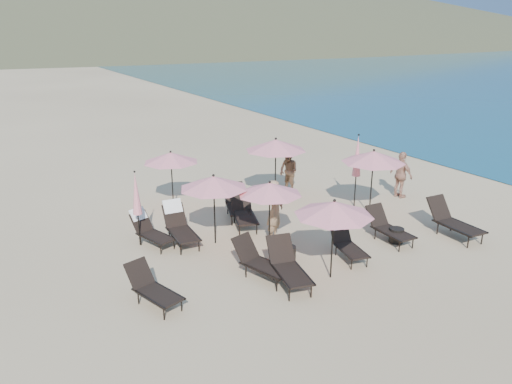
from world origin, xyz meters
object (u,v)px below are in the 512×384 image
umbrella_open_0 (214,182)px  beachgoer_b (288,171)px  umbrella_closed_1 (136,194)px  lounger_9 (244,212)px  lounger_4 (388,227)px  lounger_5 (453,220)px  umbrella_open_4 (276,145)px  lounger_1 (288,266)px  side_table_1 (396,235)px  umbrella_open_2 (374,157)px  lounger_3 (346,241)px  lounger_6 (150,229)px  lounger_2 (260,261)px  lounger_0 (152,288)px  beachgoer_a (275,211)px  lounger_7 (179,225)px  side_table_0 (289,254)px  beachgoer_c (401,175)px  umbrella_open_3 (171,157)px  lounger_8 (237,203)px  umbrella_open_5 (334,209)px  umbrella_open_1 (270,189)px  umbrella_closed_0 (357,156)px

umbrella_open_0 → beachgoer_b: 5.46m
umbrella_closed_1 → lounger_9: bearing=-3.1°
lounger_4 → lounger_5: 2.09m
umbrella_open_4 → lounger_9: bearing=-144.3°
lounger_4 → beachgoer_b: (-0.05, 5.32, 0.39)m
lounger_1 → side_table_1: bearing=19.1°
umbrella_open_2 → umbrella_closed_1: (-7.59, 1.40, -0.43)m
lounger_3 → umbrella_open_0: (-2.77, 2.61, 1.43)m
lounger_6 → lounger_5: bearing=-44.0°
lounger_2 → lounger_0: bearing=160.8°
umbrella_open_0 → beachgoer_a: 2.02m
lounger_7 → lounger_9: 2.26m
side_table_0 → beachgoer_c: (6.57, 2.43, 0.65)m
lounger_6 → side_table_0: lounger_6 is taller
lounger_5 → lounger_9: 6.43m
lounger_2 → lounger_3: lounger_2 is taller
lounger_0 → side_table_0: lounger_0 is taller
lounger_1 → lounger_5: size_ratio=0.99×
umbrella_open_0 → side_table_0: bearing=-59.8°
lounger_3 → umbrella_open_3: umbrella_open_3 is taller
side_table_0 → beachgoer_c: 7.04m
lounger_8 → beachgoer_c: size_ratio=1.06×
lounger_5 → lounger_9: bearing=145.3°
umbrella_closed_1 → beachgoer_c: (9.76, -0.64, -0.71)m
lounger_5 → lounger_8: bearing=138.8°
lounger_6 → umbrella_closed_1: (-0.29, 0.08, 1.11)m
lounger_5 → umbrella_open_5: (-4.86, -0.28, 1.38)m
lounger_2 → lounger_3: size_ratio=1.11×
side_table_0 → side_table_1: (3.48, -0.52, -0.00)m
umbrella_open_1 → beachgoer_a: umbrella_open_1 is taller
lounger_0 → lounger_9: bearing=20.5°
umbrella_open_5 → side_table_1: size_ratio=4.87×
umbrella_open_1 → beachgoer_b: (3.22, 3.90, -0.94)m
umbrella_closed_0 → lounger_6: bearing=176.6°
lounger_8 → lounger_9: (-0.18, -0.84, -0.00)m
umbrella_closed_0 → beachgoer_a: (-4.05, -1.13, -0.89)m
umbrella_open_3 → umbrella_open_5: 7.10m
beachgoer_a → lounger_8: bearing=51.7°
lounger_3 → umbrella_open_3: (-2.73, 6.15, 1.36)m
side_table_1 → beachgoer_a: bearing=147.7°
umbrella_open_2 → lounger_3: bearing=-142.5°
side_table_1 → beachgoer_b: beachgoer_b is taller
lounger_2 → umbrella_open_0: size_ratio=0.84×
lounger_5 → beachgoer_b: (-2.01, 6.02, 0.33)m
umbrella_open_3 → lounger_5: bearing=-45.8°
lounger_1 → umbrella_closed_0: 6.40m
lounger_1 → umbrella_open_0: size_ratio=0.87×
lounger_0 → lounger_1: (3.24, -0.72, 0.06)m
lounger_5 → umbrella_open_4: 6.40m
umbrella_open_0 → beachgoer_c: 7.86m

